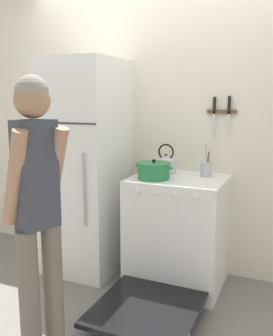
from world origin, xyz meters
The scene contains 9 objects.
ground_plane centered at (0.00, 0.00, 0.00)m, with size 14.00×14.00×0.00m, color slate.
wall_back centered at (0.00, 0.03, 1.27)m, with size 10.00×0.06×2.55m.
refrigerator centered at (-0.55, -0.34, 0.93)m, with size 0.62×0.70×1.85m.
stove_range centered at (0.30, -0.35, 0.45)m, with size 0.75×1.35×0.90m.
dutch_oven_pot centered at (0.13, -0.44, 0.97)m, with size 0.31×0.27×0.16m.
tea_kettle centered at (0.15, -0.19, 0.98)m, with size 0.22×0.18×0.25m.
utensil_jar centered at (0.49, -0.18, 0.96)m, with size 0.10×0.10×0.27m.
person centered at (-0.14, -1.52, 0.94)m, with size 0.34×0.39×1.64m.
wall_knife_strip centered at (0.56, -0.02, 1.43)m, with size 0.24×0.03×0.34m.
Camera 1 is at (1.18, -3.13, 1.51)m, focal length 40.00 mm.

